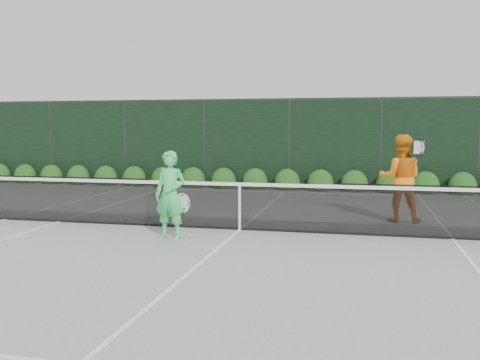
# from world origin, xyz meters

# --- Properties ---
(ground) EXTENTS (80.00, 80.00, 0.00)m
(ground) POSITION_xyz_m (0.00, 0.00, 0.00)
(ground) COLOR gray
(ground) RESTS_ON ground
(tennis_net) EXTENTS (12.90, 0.10, 1.07)m
(tennis_net) POSITION_xyz_m (-0.02, 0.00, 0.53)
(tennis_net) COLOR #11341E
(tennis_net) RESTS_ON ground
(player_woman) EXTENTS (0.68, 0.47, 1.67)m
(player_woman) POSITION_xyz_m (-1.08, -1.12, 0.83)
(player_woman) COLOR #3FD86A
(player_woman) RESTS_ON ground
(player_man) EXTENTS (0.97, 0.76, 1.94)m
(player_man) POSITION_xyz_m (3.26, 1.71, 0.97)
(player_man) COLOR orange
(player_man) RESTS_ON ground
(court_lines) EXTENTS (11.03, 23.83, 0.01)m
(court_lines) POSITION_xyz_m (0.00, 0.00, 0.01)
(court_lines) COLOR white
(court_lines) RESTS_ON ground
(windscreen_fence) EXTENTS (32.00, 21.07, 3.06)m
(windscreen_fence) POSITION_xyz_m (0.00, -2.71, 1.51)
(windscreen_fence) COLOR black
(windscreen_fence) RESTS_ON ground
(hedge_row) EXTENTS (31.66, 0.65, 0.94)m
(hedge_row) POSITION_xyz_m (-0.00, 7.15, 0.23)
(hedge_row) COLOR #133A0F
(hedge_row) RESTS_ON ground
(tennis_balls) EXTENTS (2.12, 1.25, 0.07)m
(tennis_balls) POSITION_xyz_m (-1.37, -0.20, 0.03)
(tennis_balls) COLOR #AFDA30
(tennis_balls) RESTS_ON ground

